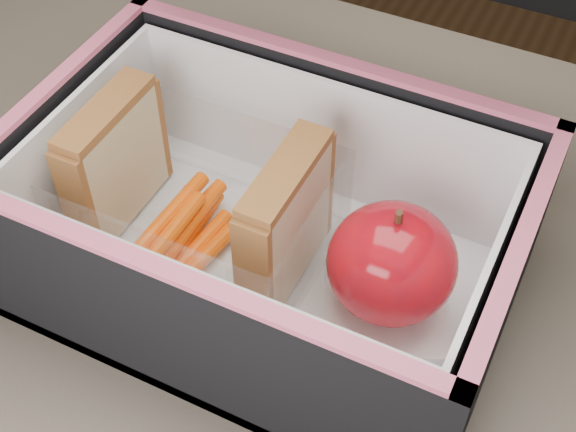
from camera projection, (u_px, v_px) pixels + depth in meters
name	position (u px, v px, depth m)	size (l,w,h in m)	color
lunch_bag	(271.00, 210.00, 0.52)	(0.32, 0.34, 0.29)	black
plastic_tub	(199.00, 207.00, 0.55)	(0.18, 0.13, 0.07)	white
sandwich_left	(115.00, 161.00, 0.56)	(0.02, 0.09, 0.10)	beige
sandwich_right	(286.00, 223.00, 0.52)	(0.02, 0.09, 0.10)	beige
carrot_sticks	(180.00, 238.00, 0.55)	(0.05, 0.11, 0.03)	#F8520B
paper_napkin	(386.00, 306.00, 0.53)	(0.08, 0.08, 0.01)	white
red_apple	(392.00, 263.00, 0.50)	(0.09, 0.09, 0.09)	maroon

